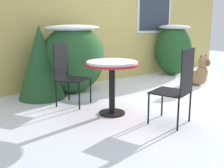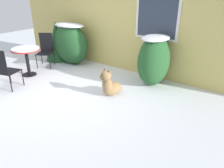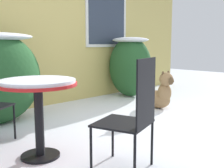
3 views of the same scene
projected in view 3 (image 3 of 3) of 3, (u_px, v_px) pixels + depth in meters
The scene contains 6 objects.
ground_plane at pixel (143, 128), 3.82m from camera, with size 16.00×16.00×0.00m, color white.
house_wall at pixel (53, 31), 5.20m from camera, with size 8.00×0.10×2.72m.
shrub_middle at pixel (130, 65), 6.06m from camera, with size 0.75×1.02×1.28m.
patio_table at pixel (38, 94), 2.78m from camera, with size 0.77×0.77×0.80m.
patio_chair_far_side at pixel (133, 113), 2.48m from camera, with size 0.57×0.57×1.03m.
dog at pixel (161, 94), 4.96m from camera, with size 0.41×0.72×0.68m.
Camera 3 is at (-2.93, -2.29, 1.15)m, focal length 45.00 mm.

